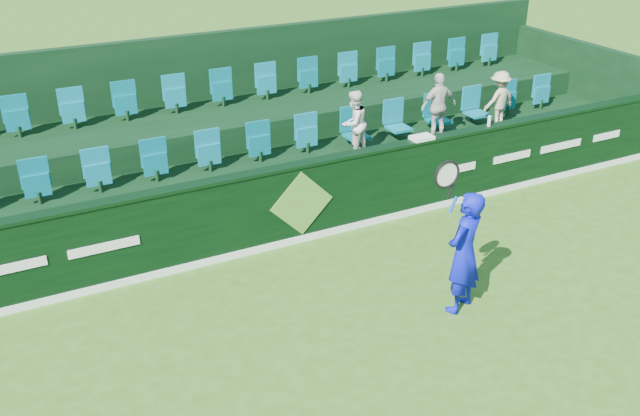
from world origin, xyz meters
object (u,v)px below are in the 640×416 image
towel (422,138)px  tennis_player (464,252)px  drinks_bottle (489,121)px  spectator_right (499,99)px  spectator_left (354,123)px  spectator_middle (438,106)px

towel → tennis_player: bearing=-113.4°
drinks_bottle → spectator_right: bearing=43.7°
towel → spectator_right: bearing=23.2°
spectator_left → towel: (0.69, -1.12, -0.01)m
tennis_player → drinks_bottle: bearing=46.7°
spectator_middle → towel: 1.60m
spectator_middle → tennis_player: bearing=61.4°
tennis_player → towel: tennis_player is taller
towel → drinks_bottle: (1.43, 0.00, 0.07)m
tennis_player → spectator_left: 3.99m
spectator_middle → spectator_left: bearing=2.4°
spectator_middle → spectator_right: spectator_middle is taller
tennis_player → spectator_middle: bearing=59.0°
spectator_middle → drinks_bottle: 1.16m
spectator_middle → spectator_right: bearing=-177.6°
spectator_middle → spectator_right: 1.47m
tennis_player → towel: (1.22, 2.81, 0.48)m
spectator_middle → drinks_bottle: size_ratio=6.59×
spectator_left → towel: 1.32m
spectator_left → spectator_right: bearing=157.7°
spectator_middle → towel: spectator_middle is taller
drinks_bottle → spectator_middle: bearing=104.6°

